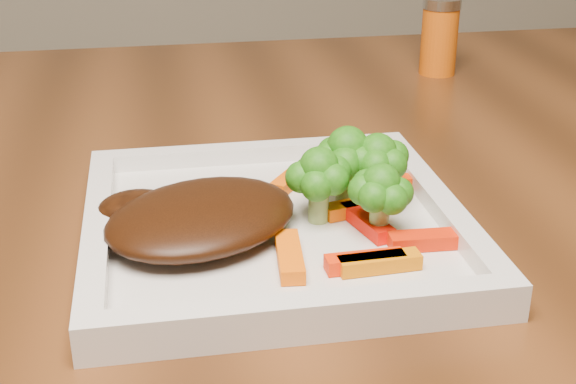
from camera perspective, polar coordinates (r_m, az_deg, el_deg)
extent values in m
cube|color=silver|center=(0.59, -0.96, -2.82)|extent=(0.27, 0.27, 0.01)
ellipsoid|color=black|center=(0.56, -6.16, -1.77)|extent=(0.18, 0.17, 0.03)
cube|color=red|center=(0.53, 5.50, -4.95)|extent=(0.05, 0.02, 0.01)
cube|color=red|center=(0.56, 10.19, -3.36)|extent=(0.06, 0.02, 0.01)
cube|color=#F15E03|center=(0.53, 0.11, -4.59)|extent=(0.02, 0.06, 0.01)
cube|color=#E73303|center=(0.64, 7.81, 0.67)|extent=(0.05, 0.01, 0.01)
cube|color=#EB5503|center=(0.64, 0.14, 0.89)|extent=(0.04, 0.05, 0.01)
cube|color=red|center=(0.58, 5.61, -2.11)|extent=(0.03, 0.06, 0.01)
cube|color=#E95D03|center=(0.60, 5.00, -1.09)|extent=(0.05, 0.03, 0.01)
cylinder|color=#D1590B|center=(1.00, 10.72, 10.82)|extent=(0.05, 0.05, 0.09)
cube|color=orange|center=(0.53, 6.53, -5.02)|extent=(0.06, 0.02, 0.01)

